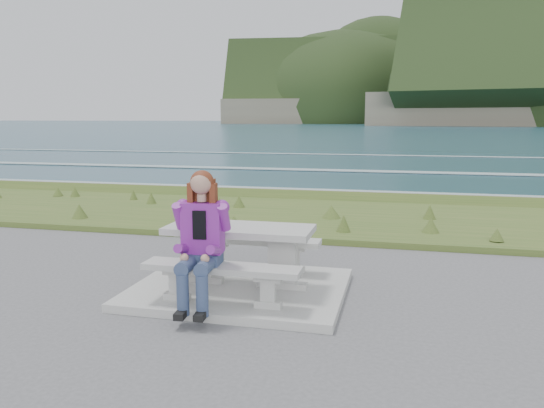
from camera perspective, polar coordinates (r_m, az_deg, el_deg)
name	(u,v)px	position (r m, az deg, el deg)	size (l,w,h in m)	color
concrete_slab	(240,289)	(6.75, -3.45, -9.08)	(2.60, 2.10, 0.10)	#999994
picnic_table	(240,239)	(6.57, -3.51, -3.83)	(1.80, 0.75, 0.75)	#999994
bench_landward	(221,274)	(5.99, -5.48, -7.47)	(1.80, 0.35, 0.45)	#999994
bench_seaward	(255,245)	(7.28, -1.86, -4.42)	(1.80, 0.35, 0.45)	#999994
grass_verge	(308,220)	(11.48, 3.90, -1.68)	(160.00, 4.50, 0.22)	#385A21
shore_drop	(327,200)	(14.31, 5.89, 0.45)	(160.00, 0.80, 2.20)	#706354
ocean	(366,186)	(31.51, 10.12, 1.94)	(1600.00, 1600.00, 0.09)	#20495B
seated_woman	(199,258)	(5.88, -7.83, -5.79)	(0.49, 0.80, 1.50)	navy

